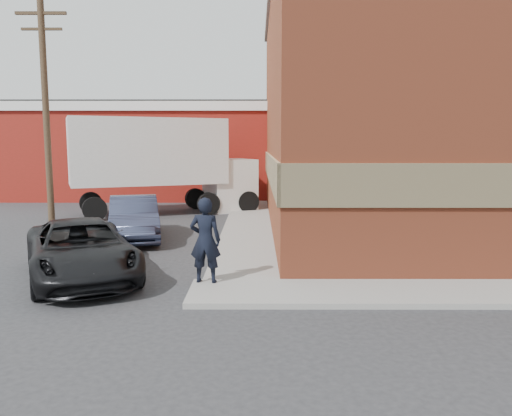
% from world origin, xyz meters
% --- Properties ---
extents(ground, '(90.00, 90.00, 0.00)m').
position_xyz_m(ground, '(0.00, 0.00, 0.00)').
color(ground, '#28282B').
rests_on(ground, ground).
extents(brick_building, '(14.25, 18.25, 9.36)m').
position_xyz_m(brick_building, '(8.50, 9.00, 4.68)').
color(brick_building, '#A3462A').
rests_on(brick_building, ground).
extents(sidewalk_west, '(1.80, 18.00, 0.12)m').
position_xyz_m(sidewalk_west, '(0.60, 9.00, 0.06)').
color(sidewalk_west, gray).
rests_on(sidewalk_west, ground).
extents(warehouse, '(16.30, 8.30, 5.60)m').
position_xyz_m(warehouse, '(-6.00, 20.00, 2.81)').
color(warehouse, maroon).
rests_on(warehouse, ground).
extents(utility_pole, '(2.00, 0.26, 9.00)m').
position_xyz_m(utility_pole, '(-7.50, 9.00, 4.75)').
color(utility_pole, '#4E3C27').
rests_on(utility_pole, ground).
extents(man, '(0.75, 0.53, 1.94)m').
position_xyz_m(man, '(-0.20, -0.25, 1.09)').
color(man, black).
rests_on(man, sidewalk_south).
extents(sedan, '(2.61, 4.69, 1.46)m').
position_xyz_m(sedan, '(-3.21, 5.44, 0.73)').
color(sedan, '#303650').
rests_on(sedan, ground).
extents(suv_a, '(4.26, 5.55, 1.40)m').
position_xyz_m(suv_a, '(-3.28, 0.50, 0.70)').
color(suv_a, black).
rests_on(suv_a, ground).
extents(box_truck, '(9.17, 5.76, 4.36)m').
position_xyz_m(box_truck, '(-3.21, 11.82, 2.52)').
color(box_truck, silver).
rests_on(box_truck, ground).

